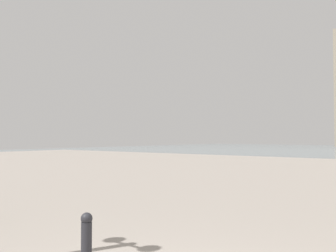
% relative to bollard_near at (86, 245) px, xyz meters
% --- Properties ---
extents(bollard_near, '(0.13, 0.13, 0.74)m').
position_rel_bollard_near_xyz_m(bollard_near, '(0.00, 0.00, 0.00)').
color(bollard_near, '#232328').
rests_on(bollard_near, ground).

